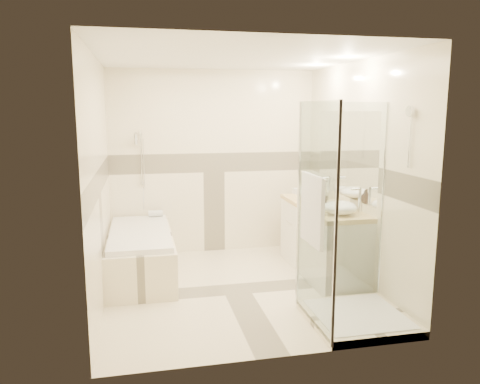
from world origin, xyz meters
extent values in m
cube|color=beige|center=(0.00, 0.00, -0.01)|extent=(2.80, 3.00, 0.01)
cube|color=white|center=(0.00, 0.00, 2.50)|extent=(2.80, 3.00, 0.01)
cube|color=beige|center=(0.00, 1.50, 1.25)|extent=(2.80, 0.01, 2.50)
cube|color=beige|center=(0.00, -1.50, 1.25)|extent=(2.80, 0.01, 2.50)
cube|color=beige|center=(-1.40, 0.00, 1.25)|extent=(0.01, 3.00, 2.50)
cube|color=beige|center=(1.40, 0.00, 1.25)|extent=(0.01, 3.00, 2.50)
cube|color=white|center=(1.39, 0.30, 1.45)|extent=(0.01, 1.60, 1.00)
cylinder|color=silver|center=(-0.97, 1.47, 1.35)|extent=(0.02, 0.02, 0.70)
cube|color=beige|center=(-1.02, 0.65, 0.25)|extent=(0.75, 1.70, 0.50)
cube|color=white|center=(-1.02, 0.65, 0.53)|extent=(0.69, 1.60, 0.06)
ellipsoid|color=white|center=(-1.02, 0.65, 0.48)|extent=(0.56, 1.40, 0.16)
cube|color=white|center=(1.12, 0.30, 0.40)|extent=(0.55, 1.60, 0.80)
cylinder|color=silver|center=(0.83, -0.10, 0.55)|extent=(0.01, 0.24, 0.01)
cylinder|color=silver|center=(0.83, 0.70, 0.55)|extent=(0.01, 0.24, 0.01)
cube|color=#DBBB74|center=(1.12, 0.30, 0.83)|extent=(0.57, 1.62, 0.05)
cube|color=beige|center=(0.95, -1.05, 0.04)|extent=(0.90, 0.90, 0.08)
cube|color=white|center=(0.95, -1.05, 0.09)|extent=(0.80, 0.80, 0.01)
cube|color=white|center=(0.51, -1.05, 1.04)|extent=(0.01, 0.90, 2.00)
cube|color=white|center=(0.95, -0.61, 1.04)|extent=(0.90, 0.01, 2.00)
cylinder|color=silver|center=(0.50, -1.50, 1.04)|extent=(0.03, 0.03, 2.00)
cylinder|color=silver|center=(0.50, -0.60, 1.04)|extent=(0.03, 0.03, 2.00)
cylinder|color=silver|center=(1.40, -0.60, 1.04)|extent=(0.03, 0.03, 2.00)
cylinder|color=silver|center=(1.36, -1.05, 1.95)|extent=(0.03, 0.10, 0.10)
cylinder|color=silver|center=(0.47, -1.05, 1.40)|extent=(0.02, 0.60, 0.02)
cube|color=silver|center=(0.47, -1.05, 1.10)|extent=(0.04, 0.48, 0.62)
ellipsoid|color=white|center=(1.10, 0.63, 0.92)|extent=(0.36, 0.36, 0.14)
ellipsoid|color=white|center=(1.10, -0.23, 0.92)|extent=(0.37, 0.37, 0.15)
cylinder|color=silver|center=(1.33, 0.63, 1.00)|extent=(0.03, 0.03, 0.29)
cylinder|color=silver|center=(1.28, 0.63, 1.12)|extent=(0.10, 0.02, 0.02)
cylinder|color=silver|center=(1.33, -0.23, 1.00)|extent=(0.03, 0.03, 0.29)
cylinder|color=silver|center=(1.28, -0.23, 1.12)|extent=(0.10, 0.02, 0.02)
imported|color=black|center=(1.10, 0.27, 0.94)|extent=(0.09, 0.09, 0.17)
imported|color=black|center=(1.10, 0.31, 0.93)|extent=(0.13, 0.13, 0.16)
cube|color=silver|center=(1.10, 1.01, 0.89)|extent=(0.19, 0.26, 0.08)
cylinder|color=silver|center=(-0.81, 1.36, 0.60)|extent=(0.19, 0.09, 0.09)
camera|label=1|loc=(-0.99, -4.83, 1.96)|focal=35.00mm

